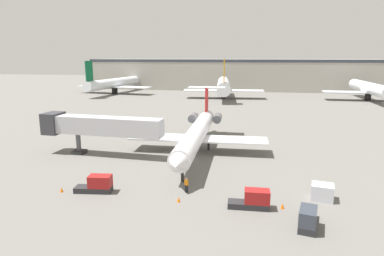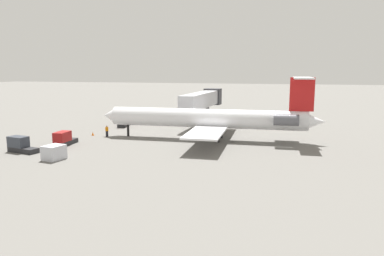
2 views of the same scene
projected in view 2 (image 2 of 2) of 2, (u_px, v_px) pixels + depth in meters
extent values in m
cube|color=#66635E|center=(193.00, 137.00, 54.12)|extent=(400.00, 400.00, 0.10)
cylinder|color=white|center=(206.00, 118.00, 51.51)|extent=(3.60, 28.02, 2.68)
cone|color=white|center=(110.00, 115.00, 54.67)|extent=(2.62, 2.28, 2.55)
cone|color=white|center=(315.00, 122.00, 48.32)|extent=(2.37, 2.67, 2.28)
cube|color=white|center=(206.00, 133.00, 45.94)|extent=(9.99, 4.72, 0.24)
cube|color=white|center=(219.00, 120.00, 56.98)|extent=(9.99, 4.72, 0.24)
cylinder|color=#595960|center=(286.00, 120.00, 46.93)|extent=(1.60, 3.25, 1.50)
cylinder|color=#595960|center=(285.00, 116.00, 51.25)|extent=(1.60, 3.25, 1.50)
cube|color=red|center=(302.00, 94.00, 48.14)|extent=(0.34, 3.21, 4.53)
cube|color=white|center=(303.00, 78.00, 47.79)|extent=(6.87, 2.62, 0.20)
cylinder|color=black|center=(128.00, 130.00, 54.43)|extent=(0.36, 0.36, 1.75)
cylinder|color=black|center=(218.00, 136.00, 49.90)|extent=(0.36, 0.36, 1.75)
cylinder|color=black|center=(222.00, 132.00, 52.98)|extent=(0.36, 0.36, 1.75)
cube|color=#ADADB2|center=(201.00, 100.00, 64.79)|extent=(17.93, 3.52, 2.60)
cube|color=#333338|center=(213.00, 97.00, 72.80)|extent=(2.56, 3.32, 3.20)
cylinder|color=#4C4C51|center=(207.00, 113.00, 69.46)|extent=(0.70, 0.70, 3.25)
cube|color=#262626|center=(207.00, 120.00, 69.68)|extent=(1.80, 1.80, 0.50)
cube|color=black|center=(107.00, 134.00, 54.18)|extent=(0.40, 0.40, 0.85)
cube|color=orange|center=(107.00, 129.00, 54.06)|extent=(0.47, 0.47, 0.60)
sphere|color=tan|center=(107.00, 126.00, 54.00)|extent=(0.24, 0.24, 0.24)
cube|color=#262628|center=(124.00, 124.00, 64.20)|extent=(4.14, 1.89, 0.60)
cube|color=maroon|center=(123.00, 120.00, 63.26)|extent=(2.56, 1.69, 1.30)
cube|color=#262628|center=(23.00, 150.00, 44.02)|extent=(2.17, 4.20, 0.60)
cube|color=#333842|center=(18.00, 142.00, 44.21)|extent=(1.85, 2.63, 1.30)
cube|color=#262628|center=(66.00, 143.00, 48.39)|extent=(4.06, 1.57, 0.60)
cube|color=maroon|center=(62.00, 137.00, 47.47)|extent=(2.46, 1.50, 1.30)
cube|color=silver|center=(54.00, 152.00, 40.36)|extent=(2.48, 2.21, 1.63)
cone|color=orange|center=(54.00, 148.00, 45.16)|extent=(0.36, 0.36, 0.55)
cone|color=orange|center=(129.00, 122.00, 67.63)|extent=(0.36, 0.36, 0.55)
cone|color=orange|center=(93.00, 134.00, 55.09)|extent=(0.36, 0.36, 0.55)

